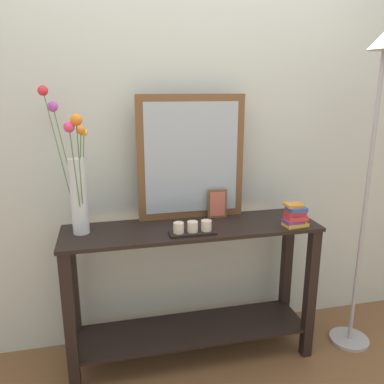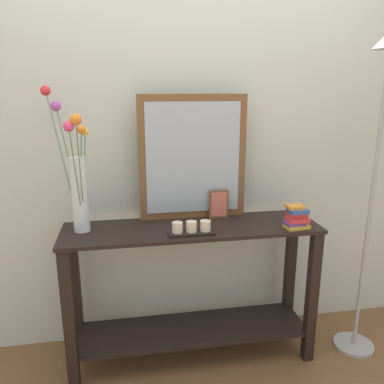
{
  "view_description": "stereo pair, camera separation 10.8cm",
  "coord_description": "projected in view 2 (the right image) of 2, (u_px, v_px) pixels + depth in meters",
  "views": [
    {
      "loc": [
        -0.45,
        -1.95,
        1.55
      ],
      "look_at": [
        0.0,
        0.0,
        1.01
      ],
      "focal_mm": 36.22,
      "sensor_mm": 36.0,
      "label": 1
    },
    {
      "loc": [
        -0.35,
        -1.97,
        1.55
      ],
      "look_at": [
        0.0,
        0.0,
        1.01
      ],
      "focal_mm": 36.22,
      "sensor_mm": 36.0,
      "label": 2
    }
  ],
  "objects": [
    {
      "name": "ground_plane",
      "position": [
        192.0,
        356.0,
        2.34
      ],
      "size": [
        7.0,
        6.0,
        0.02
      ],
      "primitive_type": "cube",
      "color": "brown"
    },
    {
      "name": "wall_back",
      "position": [
        183.0,
        124.0,
        2.28
      ],
      "size": [
        6.4,
        0.08,
        2.7
      ],
      "primitive_type": "cube",
      "color": "beige",
      "rests_on": "ground"
    },
    {
      "name": "console_table",
      "position": [
        192.0,
        281.0,
        2.21
      ],
      "size": [
        1.4,
        0.38,
        0.82
      ],
      "color": "black",
      "rests_on": "ground"
    },
    {
      "name": "mirror_leaning",
      "position": [
        193.0,
        158.0,
        2.19
      ],
      "size": [
        0.61,
        0.03,
        0.7
      ],
      "color": "brown",
      "rests_on": "console_table"
    },
    {
      "name": "tall_vase_left",
      "position": [
        77.0,
        180.0,
        1.98
      ],
      "size": [
        0.22,
        0.33,
        0.75
      ],
      "color": "silver",
      "rests_on": "console_table"
    },
    {
      "name": "candle_tray",
      "position": [
        191.0,
        229.0,
        2.01
      ],
      "size": [
        0.24,
        0.09,
        0.07
      ],
      "color": "black",
      "rests_on": "console_table"
    },
    {
      "name": "picture_frame_small",
      "position": [
        219.0,
        204.0,
        2.24
      ],
      "size": [
        0.11,
        0.01,
        0.17
      ],
      "color": "brown",
      "rests_on": "console_table"
    },
    {
      "name": "book_stack",
      "position": [
        297.0,
        217.0,
        2.09
      ],
      "size": [
        0.14,
        0.1,
        0.12
      ],
      "color": "gold",
      "rests_on": "console_table"
    },
    {
      "name": "floor_lamp",
      "position": [
        378.0,
        147.0,
        2.08
      ],
      "size": [
        0.24,
        0.24,
        1.84
      ],
      "color": "#9E9EA3",
      "rests_on": "ground"
    }
  ]
}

